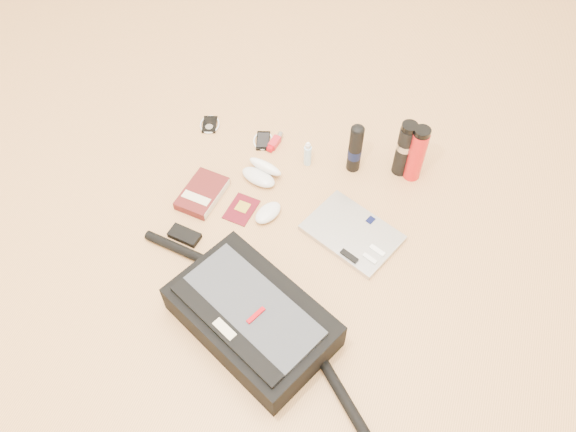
{
  "coord_description": "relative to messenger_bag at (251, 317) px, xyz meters",
  "views": [
    {
      "loc": [
        0.41,
        -0.98,
        1.61
      ],
      "look_at": [
        0.02,
        0.09,
        0.06
      ],
      "focal_mm": 35.0,
      "sensor_mm": 36.0,
      "label": 1
    }
  ],
  "objects": [
    {
      "name": "ground",
      "position": [
        -0.04,
        0.31,
        -0.06
      ],
      "size": [
        4.0,
        4.0,
        0.0
      ],
      "primitive_type": "plane",
      "color": "tan",
      "rests_on": "ground"
    },
    {
      "name": "messenger_bag",
      "position": [
        0.0,
        0.0,
        0.0
      ],
      "size": [
        0.93,
        0.5,
        0.14
      ],
      "rotation": [
        0.0,
        0.0,
        -0.42
      ],
      "color": "black",
      "rests_on": "ground"
    },
    {
      "name": "laptop",
      "position": [
        0.19,
        0.44,
        -0.05
      ],
      "size": [
        0.37,
        0.31,
        0.03
      ],
      "rotation": [
        0.0,
        0.0,
        -0.37
      ],
      "color": "#ABAAAD",
      "rests_on": "ground"
    },
    {
      "name": "book",
      "position": [
        -0.37,
        0.41,
        -0.05
      ],
      "size": [
        0.14,
        0.2,
        0.04
      ],
      "rotation": [
        0.0,
        0.0,
        -0.09
      ],
      "color": "#4D1413",
      "rests_on": "ground"
    },
    {
      "name": "passport",
      "position": [
        -0.21,
        0.41,
        -0.06
      ],
      "size": [
        0.1,
        0.13,
        0.01
      ],
      "rotation": [
        0.0,
        0.0,
        -0.08
      ],
      "color": "#510A14",
      "rests_on": "ground"
    },
    {
      "name": "mouse",
      "position": [
        -0.11,
        0.41,
        -0.04
      ],
      "size": [
        0.1,
        0.13,
        0.04
      ],
      "rotation": [
        0.0,
        0.0,
        -0.36
      ],
      "color": "silver",
      "rests_on": "ground"
    },
    {
      "name": "sunglasses_case",
      "position": [
        -0.2,
        0.57,
        -0.03
      ],
      "size": [
        0.16,
        0.15,
        0.08
      ],
      "rotation": [
        0.0,
        0.0,
        -0.23
      ],
      "color": "silver",
      "rests_on": "ground"
    },
    {
      "name": "ipod",
      "position": [
        -0.5,
        0.76,
        -0.06
      ],
      "size": [
        0.1,
        0.1,
        0.01
      ],
      "rotation": [
        0.0,
        0.0,
        0.33
      ],
      "color": "black",
      "rests_on": "ground"
    },
    {
      "name": "phone",
      "position": [
        -0.26,
        0.75,
        -0.06
      ],
      "size": [
        0.1,
        0.11,
        0.01
      ],
      "rotation": [
        0.0,
        0.0,
        0.33
      ],
      "color": "black",
      "rests_on": "ground"
    },
    {
      "name": "inhaler",
      "position": [
        -0.21,
        0.75,
        -0.05
      ],
      "size": [
        0.04,
        0.1,
        0.03
      ],
      "rotation": [
        0.0,
        0.0,
        -0.11
      ],
      "color": "#B01B26",
      "rests_on": "ground"
    },
    {
      "name": "spray_bottle",
      "position": [
        -0.06,
        0.7,
        -0.01
      ],
      "size": [
        0.03,
        0.03,
        0.11
      ],
      "rotation": [
        0.0,
        0.0,
        0.21
      ],
      "color": "#AED4EA",
      "rests_on": "ground"
    },
    {
      "name": "aerosol_can",
      "position": [
        0.11,
        0.74,
        0.04
      ],
      "size": [
        0.07,
        0.07,
        0.22
      ],
      "rotation": [
        0.0,
        0.0,
        -0.43
      ],
      "color": "black",
      "rests_on": "ground"
    },
    {
      "name": "thermos_black",
      "position": [
        0.28,
        0.79,
        0.06
      ],
      "size": [
        0.07,
        0.07,
        0.24
      ],
      "rotation": [
        0.0,
        0.0,
        -0.05
      ],
      "color": "black",
      "rests_on": "ground"
    },
    {
      "name": "thermos_red",
      "position": [
        0.32,
        0.78,
        0.06
      ],
      "size": [
        0.08,
        0.08,
        0.24
      ],
      "rotation": [
        0.0,
        0.0,
        -0.35
      ],
      "color": "red",
      "rests_on": "ground"
    }
  ]
}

